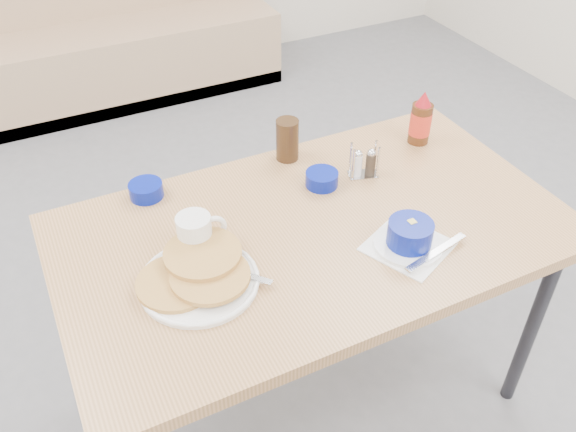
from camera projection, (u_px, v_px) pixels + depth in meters
name	position (u px, v px, depth m)	size (l,w,h in m)	color
booth_bench	(116.00, 38.00, 3.70)	(1.90, 0.56, 1.22)	tan
dining_table	(314.00, 244.00, 1.72)	(1.40, 0.80, 0.76)	tan
pancake_plate	(198.00, 276.00, 1.50)	(0.31, 0.30, 0.05)	white
coffee_mug	(196.00, 233.00, 1.58)	(0.13, 0.09, 0.10)	white
grits_setting	(410.00, 237.00, 1.59)	(0.28, 0.26, 0.08)	white
creamer_bowl	(146.00, 190.00, 1.77)	(0.10, 0.10, 0.04)	navy
butter_bowl	(322.00, 179.00, 1.81)	(0.10, 0.10, 0.04)	navy
amber_tumbler	(287.00, 140.00, 1.90)	(0.07, 0.07, 0.13)	#311F0F
condiment_caddy	(364.00, 165.00, 1.84)	(0.10, 0.08, 0.11)	silver
syrup_bottle	(421.00, 121.00, 1.97)	(0.07, 0.07, 0.18)	#47230F
sugar_wrapper	(187.00, 291.00, 1.49)	(0.04, 0.02, 0.00)	#D3465C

